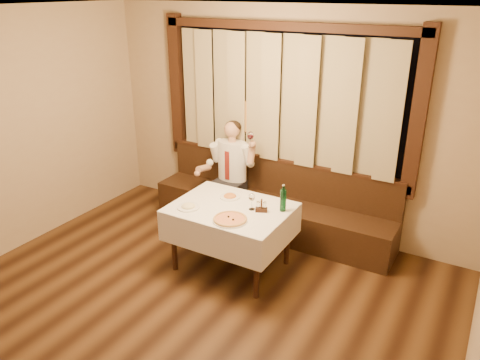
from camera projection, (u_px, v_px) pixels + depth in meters
The scene contains 10 objects.
room at pixel (189, 163), 4.22m from camera, with size 5.01×6.01×2.81m.
banquette at pixel (272, 208), 6.07m from camera, with size 3.20×0.61×0.94m.
dining_table at pixel (231, 215), 5.12m from camera, with size 1.27×0.97×0.76m.
pizza at pixel (230, 219), 4.78m from camera, with size 0.37×0.37×0.04m.
pasta_red at pixel (230, 195), 5.30m from camera, with size 0.23×0.23×0.08m.
pasta_cream at pixel (188, 205), 5.05m from camera, with size 0.24×0.24×0.08m.
green_bottle at pixel (283, 200), 4.94m from camera, with size 0.07×0.07×0.30m.
table_wine_glass at pixel (252, 198), 4.97m from camera, with size 0.07×0.07×0.19m.
cruet_caddy at pixel (261, 207), 4.96m from camera, with size 0.14×0.11×0.14m.
seated_man at pixel (230, 166), 6.07m from camera, with size 0.76×0.57×1.39m.
Camera 1 is at (2.37, -2.22, 2.98)m, focal length 35.00 mm.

